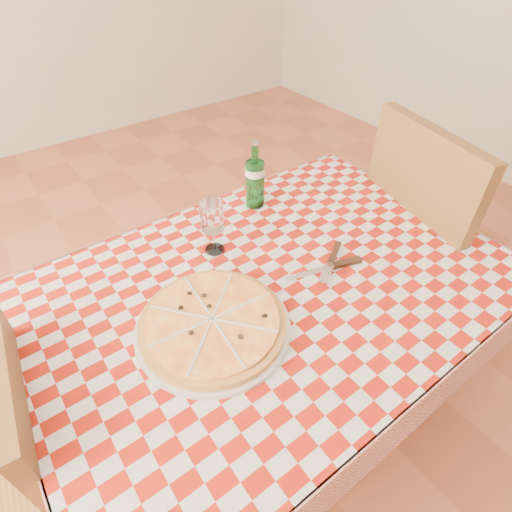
# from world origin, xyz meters

# --- Properties ---
(dining_table) EXTENTS (1.20, 0.80, 0.75)m
(dining_table) POSITION_xyz_m (0.00, 0.00, 0.66)
(dining_table) COLOR brown
(dining_table) RESTS_ON ground
(tablecloth) EXTENTS (1.30, 0.90, 0.01)m
(tablecloth) POSITION_xyz_m (0.00, 0.00, 0.75)
(tablecloth) COLOR #A2160A
(tablecloth) RESTS_ON dining_table
(chair_near) EXTENTS (0.57, 0.57, 1.04)m
(chair_near) POSITION_xyz_m (0.71, -0.03, 0.59)
(chair_near) COLOR brown
(chair_near) RESTS_ON ground
(chair_far) EXTENTS (0.42, 0.42, 0.85)m
(chair_far) POSITION_xyz_m (-0.74, 0.06, 0.49)
(chair_far) COLOR brown
(chair_far) RESTS_ON ground
(pizza_plate) EXTENTS (0.41, 0.41, 0.05)m
(pizza_plate) POSITION_xyz_m (-0.22, -0.04, 0.78)
(pizza_plate) COLOR #D39246
(pizza_plate) RESTS_ON tablecloth
(water_bottle) EXTENTS (0.08, 0.08, 0.23)m
(water_bottle) POSITION_xyz_m (0.18, 0.33, 0.87)
(water_bottle) COLOR #196524
(water_bottle) RESTS_ON tablecloth
(wine_glass) EXTENTS (0.07, 0.07, 0.17)m
(wine_glass) POSITION_xyz_m (-0.06, 0.21, 0.84)
(wine_glass) COLOR silver
(wine_glass) RESTS_ON tablecloth
(cutlery) EXTENTS (0.28, 0.25, 0.03)m
(cutlery) POSITION_xyz_m (0.16, -0.05, 0.77)
(cutlery) COLOR silver
(cutlery) RESTS_ON tablecloth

